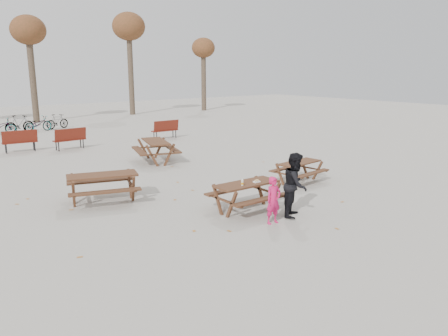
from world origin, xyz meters
TOP-DOWN VIEW (x-y plane):
  - ground at (0.00, 0.00)m, footprint 80.00×80.00m
  - main_picnic_table at (0.00, 0.00)m, footprint 1.80×1.45m
  - food_tray at (0.24, -0.13)m, footprint 0.18×0.11m
  - bread_roll at (0.24, -0.13)m, footprint 0.14×0.06m
  - soda_bottle at (-0.27, -0.14)m, footprint 0.07×0.07m
  - child at (-0.12, -1.16)m, footprint 0.44×0.30m
  - adult at (0.73, -1.08)m, footprint 1.03×0.97m
  - picnic_table_east at (3.37, 1.24)m, footprint 1.77×1.50m
  - picnic_table_north at (-2.78, 3.05)m, footprint 2.29×2.04m
  - picnic_table_far at (1.15, 7.11)m, footprint 2.16×2.43m
  - park_bench_row at (-1.44, 12.24)m, footprint 12.95×1.88m
  - bicycle_row at (-1.91, 19.86)m, footprint 7.61×2.23m
  - tree_row at (0.90, 25.15)m, footprint 32.17×3.52m
  - fallen_leaves at (0.50, 2.50)m, footprint 11.00×11.00m

SIDE VIEW (x-z plane):
  - ground at x=0.00m, z-range 0.00..0.00m
  - fallen_leaves at x=0.50m, z-range 0.00..0.01m
  - picnic_table_east at x=3.37m, z-range 0.00..0.70m
  - picnic_table_north at x=-2.78m, z-range 0.00..0.83m
  - picnic_table_far at x=1.15m, z-range 0.00..0.88m
  - bicycle_row at x=-1.91m, z-range -0.04..1.01m
  - park_bench_row at x=-1.44m, z-range 0.00..1.03m
  - main_picnic_table at x=0.00m, z-range 0.20..0.97m
  - child at x=-0.12m, z-range 0.00..1.19m
  - food_tray at x=0.24m, z-range 0.78..0.81m
  - adult at x=0.73m, z-range 0.00..1.67m
  - bread_roll at x=0.24m, z-range 0.81..0.86m
  - soda_bottle at x=-0.27m, z-range 0.76..0.93m
  - tree_row at x=0.90m, z-range 2.06..10.32m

